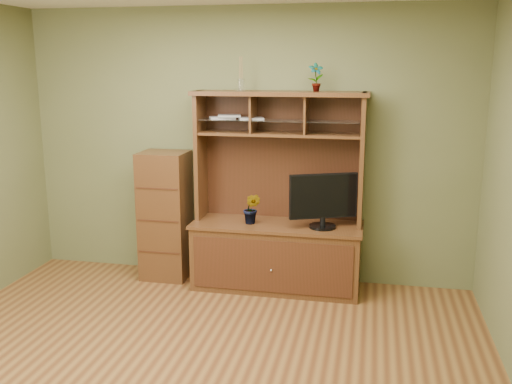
# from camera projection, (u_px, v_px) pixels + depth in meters

# --- Properties ---
(room) EXTENTS (4.54, 4.04, 2.74)m
(room) POSITION_uv_depth(u_px,v_px,m) (180.00, 187.00, 3.77)
(room) COLOR brown
(room) RESTS_ON ground
(media_hutch) EXTENTS (1.66, 0.61, 1.90)m
(media_hutch) POSITION_uv_depth(u_px,v_px,m) (277.00, 235.00, 5.53)
(media_hutch) COLOR #482A14
(media_hutch) RESTS_ON room
(monitor) EXTENTS (0.62, 0.30, 0.52)m
(monitor) POSITION_uv_depth(u_px,v_px,m) (323.00, 199.00, 5.28)
(monitor) COLOR black
(monitor) RESTS_ON media_hutch
(orchid_plant) EXTENTS (0.18, 0.16, 0.30)m
(orchid_plant) POSITION_uv_depth(u_px,v_px,m) (252.00, 209.00, 5.44)
(orchid_plant) COLOR #27571D
(orchid_plant) RESTS_ON media_hutch
(top_plant) EXTENTS (0.16, 0.13, 0.26)m
(top_plant) POSITION_uv_depth(u_px,v_px,m) (316.00, 77.00, 5.21)
(top_plant) COLOR #376D26
(top_plant) RESTS_ON media_hutch
(reed_diffuser) EXTENTS (0.06, 0.06, 0.32)m
(reed_diffuser) POSITION_uv_depth(u_px,v_px,m) (241.00, 77.00, 5.35)
(reed_diffuser) COLOR silver
(reed_diffuser) RESTS_ON media_hutch
(magazines) EXTENTS (0.56, 0.25, 0.04)m
(magazines) POSITION_uv_depth(u_px,v_px,m) (234.00, 117.00, 5.44)
(magazines) COLOR silver
(magazines) RESTS_ON media_hutch
(side_cabinet) EXTENTS (0.46, 0.42, 1.30)m
(side_cabinet) POSITION_uv_depth(u_px,v_px,m) (165.00, 215.00, 5.77)
(side_cabinet) COLOR #482A14
(side_cabinet) RESTS_ON room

